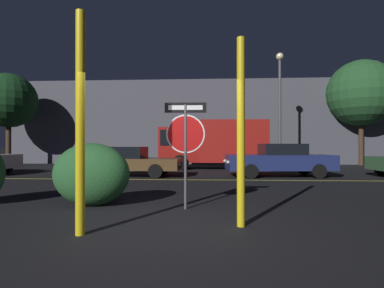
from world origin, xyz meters
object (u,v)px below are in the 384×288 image
(yellow_pole_right, at_px, (241,132))
(tree_1, at_px, (361,93))
(passing_car_1, at_px, (126,161))
(street_lamp, at_px, (280,95))
(stop_sign, at_px, (186,134))
(passing_car_2, at_px, (279,160))
(tree_0, at_px, (9,101))
(yellow_pole_left, at_px, (80,123))
(delivery_truck, at_px, (212,142))
(hedge_bush_1, at_px, (91,174))

(yellow_pole_right, height_order, tree_1, tree_1)
(passing_car_1, height_order, street_lamp, street_lamp)
(stop_sign, bearing_deg, passing_car_2, 60.26)
(yellow_pole_right, xyz_separation_m, tree_0, (-14.01, 14.25, 2.77))
(street_lamp, bearing_deg, passing_car_2, -103.50)
(street_lamp, bearing_deg, yellow_pole_right, -105.95)
(passing_car_2, xyz_separation_m, tree_0, (-16.59, 5.89, 3.65))
(yellow_pole_right, bearing_deg, tree_1, 58.34)
(passing_car_1, height_order, passing_car_2, passing_car_2)
(tree_0, bearing_deg, tree_1, 4.65)
(yellow_pole_left, bearing_deg, tree_1, 53.37)
(stop_sign, bearing_deg, delivery_truck, 84.32)
(passing_car_2, bearing_deg, yellow_pole_left, 146.22)
(yellow_pole_left, height_order, yellow_pole_right, yellow_pole_left)
(yellow_pole_right, bearing_deg, street_lamp, 74.05)
(passing_car_1, height_order, tree_1, tree_1)
(delivery_truck, bearing_deg, hedge_bush_1, 164.76)
(stop_sign, relative_size, delivery_truck, 0.37)
(passing_car_1, relative_size, tree_1, 0.69)
(tree_0, bearing_deg, hedge_bush_1, -49.60)
(hedge_bush_1, xyz_separation_m, passing_car_1, (-1.06, 6.57, -0.05))
(delivery_truck, bearing_deg, street_lamp, -93.76)
(passing_car_2, height_order, tree_0, tree_0)
(passing_car_1, xyz_separation_m, delivery_truck, (3.91, 4.68, 0.89))
(hedge_bush_1, bearing_deg, tree_0, 130.40)
(delivery_truck, distance_m, street_lamp, 4.87)
(yellow_pole_left, distance_m, passing_car_1, 9.03)
(stop_sign, relative_size, hedge_bush_1, 1.31)
(yellow_pole_left, bearing_deg, tree_0, 127.66)
(yellow_pole_right, xyz_separation_m, passing_car_1, (-4.29, 8.16, -0.95))
(passing_car_2, xyz_separation_m, street_lamp, (1.03, 4.29, 3.60))
(stop_sign, xyz_separation_m, delivery_truck, (0.67, 11.50, -0.07))
(delivery_truck, distance_m, tree_1, 11.43)
(tree_1, bearing_deg, yellow_pole_left, -126.63)
(stop_sign, bearing_deg, yellow_pole_right, -54.21)
(stop_sign, height_order, passing_car_1, stop_sign)
(yellow_pole_left, height_order, tree_0, tree_0)
(delivery_truck, height_order, tree_0, tree_0)
(delivery_truck, xyz_separation_m, tree_1, (10.37, 3.36, 3.43))
(stop_sign, relative_size, passing_car_2, 0.48)
(street_lamp, bearing_deg, passing_car_1, -150.43)
(tree_1, bearing_deg, tree_0, -175.35)
(yellow_pole_left, height_order, street_lamp, street_lamp)
(passing_car_1, height_order, delivery_truck, delivery_truck)
(passing_car_2, xyz_separation_m, delivery_truck, (-2.97, 4.49, 0.83))
(passing_car_1, bearing_deg, tree_0, -120.28)
(street_lamp, bearing_deg, tree_1, 29.14)
(stop_sign, bearing_deg, tree_1, 51.05)
(stop_sign, height_order, yellow_pole_right, yellow_pole_right)
(yellow_pole_right, relative_size, passing_car_1, 0.64)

